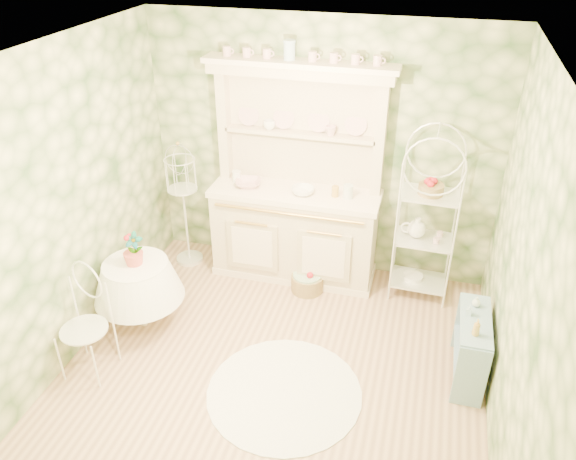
% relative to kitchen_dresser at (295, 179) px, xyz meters
% --- Properties ---
extents(floor, '(3.60, 3.60, 0.00)m').
position_rel_kitchen_dresser_xyz_m(floor, '(0.20, -1.52, -1.15)').
color(floor, tan).
rests_on(floor, ground).
extents(ceiling, '(3.60, 3.60, 0.00)m').
position_rel_kitchen_dresser_xyz_m(ceiling, '(0.20, -1.52, 1.56)').
color(ceiling, white).
rests_on(ceiling, floor).
extents(wall_left, '(3.60, 3.60, 0.00)m').
position_rel_kitchen_dresser_xyz_m(wall_left, '(-1.60, -1.52, 0.21)').
color(wall_left, beige).
rests_on(wall_left, floor).
extents(wall_right, '(3.60, 3.60, 0.00)m').
position_rel_kitchen_dresser_xyz_m(wall_right, '(2.00, -1.52, 0.21)').
color(wall_right, beige).
rests_on(wall_right, floor).
extents(wall_back, '(3.60, 3.60, 0.00)m').
position_rel_kitchen_dresser_xyz_m(wall_back, '(0.20, 0.28, 0.21)').
color(wall_back, beige).
rests_on(wall_back, floor).
extents(wall_front, '(3.60, 3.60, 0.00)m').
position_rel_kitchen_dresser_xyz_m(wall_front, '(0.20, -3.32, 0.21)').
color(wall_front, beige).
rests_on(wall_front, floor).
extents(kitchen_dresser, '(1.87, 0.61, 2.29)m').
position_rel_kitchen_dresser_xyz_m(kitchen_dresser, '(0.00, 0.00, 0.00)').
color(kitchen_dresser, beige).
rests_on(kitchen_dresser, floor).
extents(bakers_rack, '(0.61, 0.45, 1.93)m').
position_rel_kitchen_dresser_xyz_m(bakers_rack, '(1.34, -0.02, -0.18)').
color(bakers_rack, white).
rests_on(bakers_rack, floor).
extents(side_shelf, '(0.26, 0.68, 0.58)m').
position_rel_kitchen_dresser_xyz_m(side_shelf, '(1.83, -1.14, -0.86)').
color(side_shelf, '#83A7C1').
rests_on(side_shelf, floor).
extents(round_table, '(0.91, 0.91, 0.78)m').
position_rel_kitchen_dresser_xyz_m(round_table, '(-1.19, -1.25, -0.75)').
color(round_table, white).
rests_on(round_table, floor).
extents(cafe_chair, '(0.43, 0.43, 0.75)m').
position_rel_kitchen_dresser_xyz_m(cafe_chair, '(-1.34, -1.92, -0.77)').
color(cafe_chair, white).
rests_on(cafe_chair, floor).
extents(birdcage_stand, '(0.39, 0.39, 1.49)m').
position_rel_kitchen_dresser_xyz_m(birdcage_stand, '(-1.22, -0.08, -0.40)').
color(birdcage_stand, white).
rests_on(birdcage_stand, floor).
extents(floor_basket, '(0.39, 0.39, 0.24)m').
position_rel_kitchen_dresser_xyz_m(floor_basket, '(0.21, -0.29, -1.02)').
color(floor_basket, '#9B8050').
rests_on(floor_basket, floor).
extents(lace_rug, '(1.57, 1.57, 0.01)m').
position_rel_kitchen_dresser_xyz_m(lace_rug, '(0.36, -1.75, -1.14)').
color(lace_rug, white).
rests_on(lace_rug, floor).
extents(bowl_floral, '(0.33, 0.33, 0.07)m').
position_rel_kitchen_dresser_xyz_m(bowl_floral, '(-0.50, -0.03, -0.13)').
color(bowl_floral, white).
rests_on(bowl_floral, kitchen_dresser).
extents(bowl_white, '(0.27, 0.27, 0.07)m').
position_rel_kitchen_dresser_xyz_m(bowl_white, '(0.10, -0.06, -0.13)').
color(bowl_white, white).
rests_on(bowl_white, kitchen_dresser).
extents(cup_left, '(0.13, 0.13, 0.10)m').
position_rel_kitchen_dresser_xyz_m(cup_left, '(-0.31, 0.16, 0.47)').
color(cup_left, white).
rests_on(cup_left, kitchen_dresser).
extents(cup_right, '(0.14, 0.14, 0.10)m').
position_rel_kitchen_dresser_xyz_m(cup_right, '(0.32, 0.16, 0.47)').
color(cup_right, white).
rests_on(cup_right, kitchen_dresser).
extents(potted_geranium, '(0.19, 0.16, 0.32)m').
position_rel_kitchen_dresser_xyz_m(potted_geranium, '(-1.16, -1.25, -0.30)').
color(potted_geranium, '#3F7238').
rests_on(potted_geranium, round_table).
extents(bottle_amber, '(0.07, 0.07, 0.15)m').
position_rel_kitchen_dresser_xyz_m(bottle_amber, '(1.82, -1.34, -0.46)').
color(bottle_amber, '#BD933E').
rests_on(bottle_amber, side_shelf).
extents(bottle_blue, '(0.05, 0.05, 0.10)m').
position_rel_kitchen_dresser_xyz_m(bottle_blue, '(1.77, -1.09, -0.49)').
color(bottle_blue, '#A7C6DE').
rests_on(bottle_blue, side_shelf).
extents(bottle_glass, '(0.09, 0.09, 0.09)m').
position_rel_kitchen_dresser_xyz_m(bottle_glass, '(1.83, -0.95, -0.50)').
color(bottle_glass, silver).
rests_on(bottle_glass, side_shelf).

